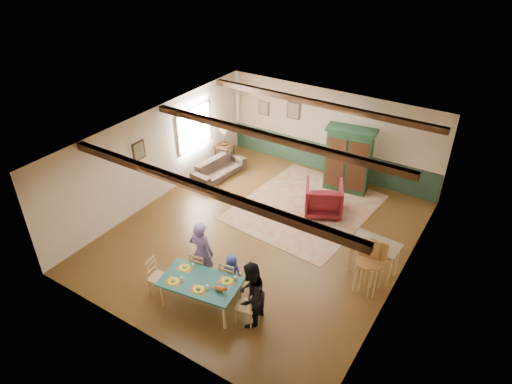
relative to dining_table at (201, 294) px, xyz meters
The scene contains 35 objects.
floor 2.83m from the dining_table, 94.75° to the left, with size 8.00×8.00×0.00m, color #492F14.
wall_back 6.87m from the dining_table, 91.96° to the left, with size 7.00×0.02×2.70m, color beige.
wall_left 4.77m from the dining_table, 143.17° to the left, with size 0.02×8.00×2.70m, color beige.
wall_right 4.42m from the dining_table, 40.54° to the left, with size 0.02×8.00×2.70m, color beige.
ceiling 3.66m from the dining_table, 94.75° to the left, with size 7.00×8.00×0.02m, color beige.
wainscot_back 6.78m from the dining_table, 91.96° to the left, with size 6.95×0.03×0.90m, color #1D3526.
ceiling_beam_front 2.33m from the dining_table, 115.16° to the left, with size 6.95×0.16×0.16m, color black.
ceiling_beam_mid 3.93m from the dining_table, 94.16° to the left, with size 6.95×0.16×0.16m, color black.
ceiling_beam_back 6.23m from the dining_table, 92.30° to the left, with size 6.95×0.16×0.16m, color black.
window_left 5.95m from the dining_table, 129.48° to the left, with size 0.06×1.60×1.30m, color white, non-canonical shape.
picture_left_wall 4.53m from the dining_table, 149.34° to the left, with size 0.04×0.42×0.52m, color gray, non-canonical shape.
picture_back_a 7.09m from the dining_table, 102.76° to the left, with size 0.45×0.04×0.55m, color gray, non-canonical shape.
picture_back_b 7.38m from the dining_table, 111.26° to the left, with size 0.38×0.04×0.48m, color gray, non-canonical shape.
dining_table is the anchor object (origin of this frame).
dining_chair_far_left 0.75m from the dining_table, 128.09° to the left, with size 0.38×0.40×0.86m, color tan, non-canonical shape.
dining_chair_far_right 0.75m from the dining_table, 69.98° to the left, with size 0.38×0.40×0.86m, color tan, non-canonical shape.
dining_chair_end_left 1.05m from the dining_table, behind, with size 0.38×0.40×0.86m, color tan, non-canonical shape.
dining_chair_end_right 1.05m from the dining_table, ahead, with size 0.38×0.40×0.86m, color tan, non-canonical shape.
person_man 0.93m from the dining_table, 125.60° to the left, with size 0.57×0.38×1.57m, color #755EA2.
person_woman 1.21m from the dining_table, ahead, with size 0.73×0.57×1.50m, color black.
person_child 0.82m from the dining_table, 72.47° to the left, with size 0.45×0.29×0.91m, color #2A3FAA.
cat 0.66m from the dining_table, ahead, with size 0.33×0.13×0.16m, color orange, non-canonical shape.
place_setting_near_left 0.68m from the dining_table, 146.52° to the right, with size 0.36×0.27×0.11m, color yellow, non-canonical shape.
place_setting_near_center 0.47m from the dining_table, 59.16° to the right, with size 0.36×0.27×0.11m, color yellow, non-canonical shape.
place_setting_far_left 0.68m from the dining_table, 164.59° to the left, with size 0.36×0.27×0.11m, color yellow, non-canonical shape.
place_setting_far_right 0.68m from the dining_table, 33.48° to the left, with size 0.36×0.27×0.11m, color yellow, non-canonical shape.
area_rug 4.55m from the dining_table, 88.24° to the left, with size 3.33×3.95×0.01m, color beige.
armoire 6.14m from the dining_table, 83.45° to the left, with size 1.41×0.56×1.99m, color black.
armchair 4.62m from the dining_table, 81.81° to the left, with size 0.99×1.02×0.93m, color #430D14.
sofa 5.55m from the dining_table, 122.53° to the left, with size 1.86×0.73×0.54m, color #362922.
end_table 6.42m from the dining_table, 121.32° to the left, with size 0.53×0.53×0.65m, color black, non-canonical shape.
table_lamp 6.45m from the dining_table, 121.32° to the left, with size 0.33×0.33×0.59m, color tan, non-canonical shape.
counter_table 3.95m from the dining_table, 47.10° to the left, with size 1.07×0.62×0.89m, color tan, non-canonical shape.
bar_stool_left 3.54m from the dining_table, 39.87° to the left, with size 0.44×0.49×1.25m, color #A77841, non-canonical shape.
bar_stool_right 3.69m from the dining_table, 39.46° to the left, with size 0.44×0.48×1.24m, color #A77841, non-canonical shape.
Camera 1 is at (4.94, -8.07, 7.21)m, focal length 32.00 mm.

